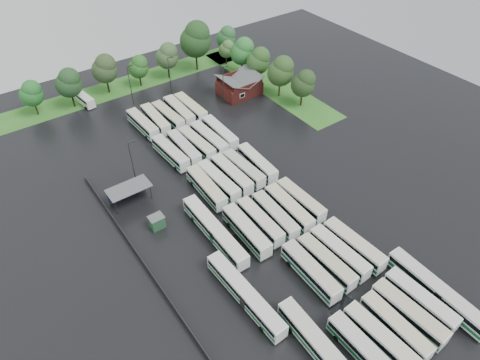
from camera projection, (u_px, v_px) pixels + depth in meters
ground at (270, 230)px, 77.90m from camera, size 160.00×160.00×0.00m
brick_building at (239, 87)px, 113.18m from camera, size 10.07×8.60×5.39m
wash_shed at (128, 189)px, 81.77m from camera, size 8.20×4.20×3.58m
utility_hut at (157, 222)px, 77.58m from camera, size 2.70×2.20×2.62m
grass_strip_north at (128, 84)px, 118.16m from camera, size 80.00×10.00×0.01m
grass_strip_east at (269, 83)px, 118.82m from camera, size 10.00×50.00×0.01m
west_fence at (138, 256)px, 72.63m from camera, size 0.10×50.00×1.20m
bus_r0c0 at (363, 349)px, 59.02m from camera, size 2.46×11.50×3.20m
bus_r0c1 at (380, 338)px, 60.25m from camera, size 2.94×11.75×3.24m
bus_r0c2 at (395, 326)px, 61.60m from camera, size 2.55×11.51×3.20m
bus_r0c3 at (409, 313)px, 63.09m from camera, size 3.11×12.12×3.34m
bus_r0c4 at (420, 300)px, 64.75m from camera, size 2.92×11.92×3.30m
bus_r1c1 at (311, 271)px, 68.76m from camera, size 2.92×12.16×3.36m
bus_r1c2 at (326, 262)px, 70.24m from camera, size 2.66×11.69×3.24m
bus_r1c3 at (339, 253)px, 71.63m from camera, size 2.84×11.93×3.30m
bus_r1c4 at (354, 245)px, 72.83m from camera, size 3.11×12.17×3.36m
bus_r2c0 at (246, 231)px, 75.28m from camera, size 3.05×12.25×3.38m
bus_r2c1 at (260, 221)px, 77.07m from camera, size 2.71×11.60×3.21m
bus_r2c2 at (275, 215)px, 78.18m from camera, size 3.02×11.73×3.24m
bus_r2c3 at (289, 208)px, 79.48m from camera, size 3.07×12.13×3.35m
bus_r2c4 at (301, 200)px, 81.17m from camera, size 2.65×11.60×3.22m
bus_r3c0 at (206, 187)px, 83.76m from camera, size 3.05×12.12×3.35m
bus_r3c1 at (218, 181)px, 85.20m from camera, size 2.86×12.00×3.32m
bus_r3c2 at (231, 174)px, 86.72m from camera, size 2.56×11.93×3.32m
bus_r3c3 at (244, 169)px, 88.13m from camera, size 2.82×11.63×3.22m
bus_r3c4 at (257, 163)px, 89.57m from camera, size 3.07×11.79×3.25m
bus_r4c0 at (171, 153)px, 92.12m from camera, size 3.03×11.87×3.28m
bus_r4c1 at (184, 148)px, 93.48m from camera, size 2.80×11.70×3.24m
bus_r4c2 at (197, 143)px, 94.65m from camera, size 2.92×11.80×3.26m
bus_r4c3 at (209, 139)px, 95.97m from camera, size 2.83×12.11×3.36m
bus_r4c4 at (220, 133)px, 97.72m from camera, size 2.87×12.04×3.33m
bus_r5c0 at (143, 124)px, 100.46m from camera, size 2.88×11.73×3.24m
bus_r5c1 at (156, 119)px, 101.86m from camera, size 2.91×11.81×3.27m
bus_r5c2 at (168, 116)px, 103.05m from camera, size 3.01×11.76×3.24m
bus_r5c3 at (179, 111)px, 104.60m from camera, size 2.88×12.07×3.34m
bus_r5c4 at (190, 108)px, 105.71m from camera, size 2.71×12.10×3.36m
artic_bus_west_a at (324, 352)px, 58.63m from camera, size 3.11×17.77×3.28m
artic_bus_west_b at (215, 231)px, 75.20m from camera, size 2.82×18.00×3.33m
artic_bus_west_c at (245, 294)px, 65.61m from camera, size 2.84×17.27×3.19m
artic_bus_east at (437, 291)px, 66.02m from camera, size 2.76×17.34×3.21m
minibus at (86, 100)px, 109.17m from camera, size 2.93×6.10×2.56m
tree_north_0 at (31, 93)px, 102.89m from camera, size 5.59×5.59×9.26m
tree_north_1 at (69, 83)px, 105.10m from camera, size 6.38×6.38×10.57m
tree_north_2 at (105, 68)px, 110.33m from camera, size 6.55×6.55×10.85m
tree_north_3 at (139, 66)px, 113.89m from camera, size 5.35×5.35×8.86m
tree_north_4 at (168, 56)px, 116.85m from camera, size 6.17×6.17×10.22m
tree_north_5 at (196, 39)px, 118.65m from camera, size 8.67×8.67×14.36m
tree_north_6 at (226, 37)px, 127.07m from camera, size 5.76×5.76×9.55m
tree_east_0 at (304, 83)px, 105.89m from camera, size 5.91×5.91×9.78m
tree_east_1 at (281, 71)px, 108.90m from camera, size 6.74×6.74×11.17m
tree_east_2 at (259, 60)px, 114.42m from camera, size 6.25×6.25×10.35m
tree_east_3 at (243, 51)px, 118.05m from camera, size 6.57×6.57×10.88m
tree_east_4 at (227, 49)px, 124.38m from camera, size 4.45×4.42×7.33m
lamp_post_ne at (224, 83)px, 106.66m from camera, size 1.60×0.31×10.38m
lamp_post_nw at (132, 161)px, 83.08m from camera, size 1.64×0.32×10.68m
lamp_post_back_w at (130, 83)px, 106.25m from camera, size 1.65×0.32×10.71m
lamp_post_back_e at (170, 73)px, 110.91m from camera, size 1.55×0.30×10.09m
puddle_0 at (343, 308)px, 65.81m from camera, size 4.70×4.70×0.01m
puddle_1 at (412, 295)px, 67.59m from camera, size 4.55×4.55×0.01m
puddle_2 at (236, 246)px, 75.04m from camera, size 5.38×5.38×0.01m
puddle_3 at (298, 219)px, 79.91m from camera, size 4.84×4.84×0.01m
puddle_4 at (411, 271)px, 71.09m from camera, size 3.44×3.44×0.01m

